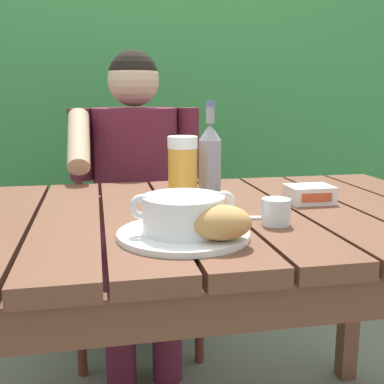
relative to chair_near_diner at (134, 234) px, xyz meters
The scene contains 12 objects.
dining_table 0.89m from the chair_near_diner, 83.68° to the right, with size 1.38×0.83×0.77m.
hedge_backdrop 1.11m from the chair_near_diner, 87.62° to the left, with size 3.31×0.89×2.57m.
chair_near_diner is the anchor object (origin of this frame).
person_eating 0.32m from the chair_near_diner, 90.84° to the right, with size 0.48×0.47×1.21m.
serving_plate 1.11m from the chair_near_diner, 88.94° to the right, with size 0.26×0.26×0.01m.
soup_bowl 1.12m from the chair_near_diner, 88.94° to the right, with size 0.21×0.16×0.08m.
bread_roll 1.19m from the chair_near_diner, 86.05° to the right, with size 0.13×0.10×0.07m.
beer_glass 0.93m from the chair_near_diner, 85.87° to the right, with size 0.07×0.07×0.18m.
beer_bottle 0.91m from the chair_near_diner, 80.19° to the right, with size 0.06×0.06×0.26m.
water_glass_small 1.09m from the chair_near_diner, 76.98° to the right, with size 0.06×0.06×0.06m.
butter_tub 0.98m from the chair_near_diner, 64.28° to the right, with size 0.12×0.09×0.05m.
table_knife 1.01m from the chair_near_diner, 81.35° to the right, with size 0.15×0.05×0.01m.
Camera 1 is at (-0.24, -1.11, 1.05)m, focal length 44.74 mm.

